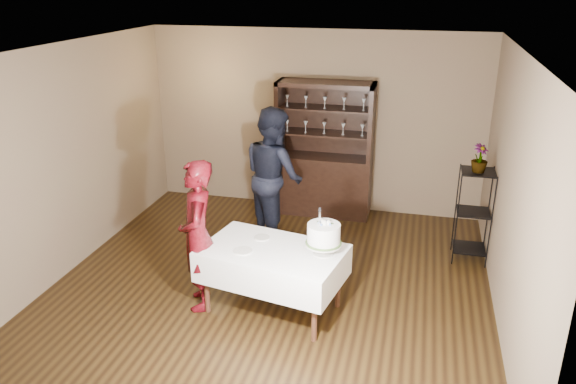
# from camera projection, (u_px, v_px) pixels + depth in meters

# --- Properties ---
(floor) EXTENTS (5.00, 5.00, 0.00)m
(floor) POSITION_uv_depth(u_px,v_px,m) (272.00, 283.00, 6.63)
(floor) COLOR black
(floor) RESTS_ON ground
(ceiling) EXTENTS (5.00, 5.00, 0.00)m
(ceiling) POSITION_uv_depth(u_px,v_px,m) (269.00, 50.00, 5.65)
(ceiling) COLOR silver
(ceiling) RESTS_ON back_wall
(back_wall) EXTENTS (5.00, 0.02, 2.70)m
(back_wall) POSITION_uv_depth(u_px,v_px,m) (315.00, 122.00, 8.41)
(back_wall) COLOR brown
(back_wall) RESTS_ON floor
(wall_left) EXTENTS (0.02, 5.00, 2.70)m
(wall_left) POSITION_uv_depth(u_px,v_px,m) (69.00, 159.00, 6.69)
(wall_left) COLOR brown
(wall_left) RESTS_ON floor
(wall_right) EXTENTS (0.02, 5.00, 2.70)m
(wall_right) POSITION_uv_depth(u_px,v_px,m) (512.00, 196.00, 5.59)
(wall_right) COLOR brown
(wall_right) RESTS_ON floor
(china_hutch) EXTENTS (1.40, 0.48, 2.00)m
(china_hutch) POSITION_uv_depth(u_px,v_px,m) (324.00, 171.00, 8.39)
(china_hutch) COLOR black
(china_hutch) RESTS_ON floor
(plant_etagere) EXTENTS (0.42, 0.42, 1.20)m
(plant_etagere) POSITION_uv_depth(u_px,v_px,m) (473.00, 212.00, 6.98)
(plant_etagere) COLOR black
(plant_etagere) RESTS_ON floor
(cake_table) EXTENTS (1.61, 1.17, 0.73)m
(cake_table) POSITION_uv_depth(u_px,v_px,m) (273.00, 264.00, 5.93)
(cake_table) COLOR white
(cake_table) RESTS_ON floor
(woman) EXTENTS (0.59, 0.71, 1.66)m
(woman) POSITION_uv_depth(u_px,v_px,m) (198.00, 236.00, 5.93)
(woman) COLOR #330408
(woman) RESTS_ON floor
(man) EXTENTS (1.12, 1.13, 1.85)m
(man) POSITION_uv_depth(u_px,v_px,m) (274.00, 175.00, 7.44)
(man) COLOR black
(man) RESTS_ON floor
(cake) EXTENTS (0.38, 0.38, 0.52)m
(cake) POSITION_uv_depth(u_px,v_px,m) (324.00, 236.00, 5.69)
(cake) COLOR silver
(cake) RESTS_ON cake_table
(plate_near) EXTENTS (0.23, 0.23, 0.01)m
(plate_near) POSITION_uv_depth(u_px,v_px,m) (243.00, 251.00, 5.81)
(plate_near) COLOR silver
(plate_near) RESTS_ON cake_table
(plate_far) EXTENTS (0.23, 0.23, 0.01)m
(plate_far) POSITION_uv_depth(u_px,v_px,m) (262.00, 238.00, 6.10)
(plate_far) COLOR silver
(plate_far) RESTS_ON cake_table
(potted_plant) EXTENTS (0.27, 0.27, 0.34)m
(potted_plant) POSITION_uv_depth(u_px,v_px,m) (480.00, 158.00, 6.69)
(potted_plant) COLOR #466630
(potted_plant) RESTS_ON plant_etagere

